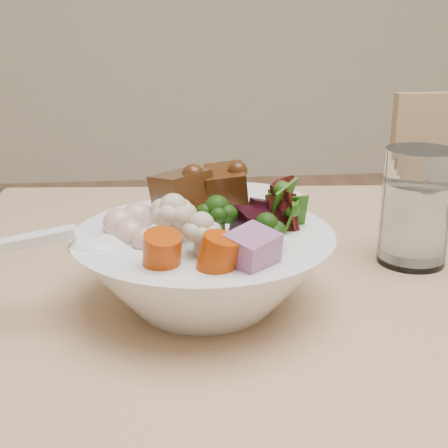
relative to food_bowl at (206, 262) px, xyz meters
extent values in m
cylinder|color=tan|center=(-0.20, 0.34, -0.39)|extent=(0.05, 0.05, 0.63)
cylinder|color=tan|center=(0.43, 0.59, -0.52)|extent=(0.03, 0.03, 0.36)
sphere|color=black|center=(0.01, -0.02, 0.04)|extent=(0.04, 0.04, 0.04)
sphere|color=beige|center=(-0.03, -0.02, 0.04)|extent=(0.04, 0.04, 0.04)
cube|color=black|center=(0.06, 0.01, 0.04)|extent=(0.04, 0.04, 0.03)
cube|color=#9E5F91|center=(0.03, -0.07, 0.04)|extent=(0.05, 0.05, 0.04)
cylinder|color=#C33A05|center=(-0.04, -0.07, 0.04)|extent=(0.04, 0.04, 0.03)
sphere|color=beige|center=(-0.06, -0.01, 0.03)|extent=(0.03, 0.03, 0.03)
ellipsoid|color=white|center=(-0.09, -0.02, 0.03)|extent=(0.05, 0.04, 0.02)
cube|color=white|center=(-0.16, -0.02, 0.03)|extent=(0.10, 0.02, 0.02)
cylinder|color=silver|center=(0.22, 0.07, 0.02)|extent=(0.07, 0.07, 0.12)
cylinder|color=silver|center=(0.22, 0.07, 0.01)|extent=(0.06, 0.06, 0.08)
camera|label=1|loc=(-0.04, -0.51, 0.21)|focal=50.00mm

